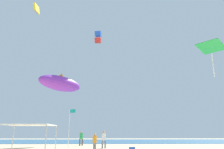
% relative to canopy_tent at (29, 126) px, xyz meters
% --- Properties ---
extents(ocean_strip, '(110.00, 25.22, 0.03)m').
position_rel_canopy_tent_xyz_m(ocean_strip, '(7.52, 30.78, -2.07)').
color(ocean_strip, '#28608C').
rests_on(ocean_strip, ground).
extents(canopy_tent, '(3.36, 3.04, 2.19)m').
position_rel_canopy_tent_xyz_m(canopy_tent, '(0.00, 0.00, 0.00)').
color(canopy_tent, '#B2B2B7').
rests_on(canopy_tent, ground).
extents(person_near_tent, '(0.38, 0.38, 1.58)m').
position_rel_canopy_tent_xyz_m(person_near_tent, '(4.52, 4.61, -1.16)').
color(person_near_tent, slate).
rests_on(person_near_tent, ground).
extents(person_leftmost, '(0.47, 0.44, 1.85)m').
position_rel_canopy_tent_xyz_m(person_leftmost, '(5.32, 8.65, -1.00)').
color(person_leftmost, slate).
rests_on(person_leftmost, ground).
extents(person_central, '(0.48, 0.44, 1.85)m').
position_rel_canopy_tent_xyz_m(person_central, '(2.29, 13.88, -1.00)').
color(person_central, brown).
rests_on(person_central, ground).
extents(banner_flag, '(0.61, 0.06, 3.96)m').
position_rel_canopy_tent_xyz_m(banner_flag, '(1.88, 6.53, 0.28)').
color(banner_flag, silver).
rests_on(banner_flag, ground).
extents(cooler_box, '(0.57, 0.37, 0.35)m').
position_rel_canopy_tent_xyz_m(cooler_box, '(8.02, 5.44, -1.91)').
color(cooler_box, blue).
rests_on(cooler_box, ground).
extents(kite_diamond_green, '(4.17, 4.17, 4.39)m').
position_rel_canopy_tent_xyz_m(kite_diamond_green, '(19.26, 10.40, 10.26)').
color(kite_diamond_green, green).
extents(kite_box_blue, '(1.25, 1.41, 2.45)m').
position_rel_canopy_tent_xyz_m(kite_box_blue, '(3.96, 21.83, 16.84)').
color(kite_box_blue, blue).
extents(kite_inflatable_purple, '(6.59, 7.25, 2.96)m').
position_rel_canopy_tent_xyz_m(kite_inflatable_purple, '(-0.89, 14.29, 6.29)').
color(kite_inflatable_purple, purple).
extents(kite_parafoil_yellow, '(0.84, 3.94, 2.40)m').
position_rel_canopy_tent_xyz_m(kite_parafoil_yellow, '(-5.58, 15.17, 18.56)').
color(kite_parafoil_yellow, yellow).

